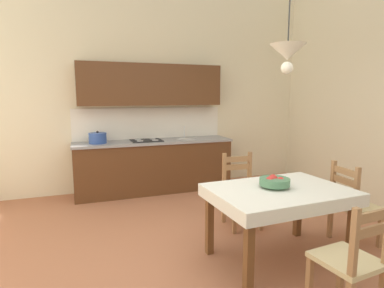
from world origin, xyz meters
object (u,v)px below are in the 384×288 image
at_px(fruit_bowl, 274,182).
at_px(dining_chair_camera_side, 352,261).
at_px(dining_table, 279,201).
at_px(dining_chair_window_side, 353,205).
at_px(dining_chair_kitchen_side, 241,192).
at_px(kitchen_cabinetry, 153,143).
at_px(pendant_lamp, 288,53).

bearing_deg(fruit_bowl, dining_chair_camera_side, -87.28).
bearing_deg(dining_table, dining_chair_window_side, 1.57).
xyz_separation_m(dining_table, dining_chair_kitchen_side, (0.08, 0.91, -0.18)).
relative_size(kitchen_cabinetry, dining_table, 1.95).
bearing_deg(dining_table, dining_chair_camera_side, -88.99).
bearing_deg(pendant_lamp, dining_chair_camera_side, -85.47).
xyz_separation_m(dining_chair_window_side, fruit_bowl, (-1.04, 0.02, 0.37)).
bearing_deg(fruit_bowl, dining_chair_kitchen_side, 82.67).
height_order(dining_chair_kitchen_side, pendant_lamp, pendant_lamp).
bearing_deg(pendant_lamp, fruit_bowl, 82.79).
bearing_deg(pendant_lamp, dining_chair_kitchen_side, 82.69).
xyz_separation_m(dining_chair_camera_side, dining_chair_kitchen_side, (0.07, 1.81, 0.00)).
distance_m(dining_table, dining_chair_window_side, 1.03).
xyz_separation_m(dining_chair_camera_side, pendant_lamp, (-0.06, 0.79, 1.60)).
distance_m(dining_chair_window_side, fruit_bowl, 1.11).
xyz_separation_m(kitchen_cabinetry, fruit_bowl, (0.58, -2.75, -0.04)).
xyz_separation_m(kitchen_cabinetry, dining_chair_window_side, (1.63, -2.77, -0.41)).
bearing_deg(fruit_bowl, kitchen_cabinetry, 101.96).
bearing_deg(dining_chair_kitchen_side, dining_chair_camera_side, -92.12).
relative_size(dining_chair_kitchen_side, pendant_lamp, 1.16).
bearing_deg(fruit_bowl, dining_chair_window_side, -1.02).
bearing_deg(dining_table, fruit_bowl, 121.84).
bearing_deg(kitchen_cabinetry, fruit_bowl, -78.04).
bearing_deg(dining_chair_window_side, pendant_lamp, -173.20).
xyz_separation_m(dining_chair_camera_side, fruit_bowl, (-0.04, 0.94, 0.37)).
relative_size(dining_table, fruit_bowl, 4.61).
relative_size(dining_chair_camera_side, fruit_bowl, 3.10).
height_order(dining_chair_camera_side, fruit_bowl, dining_chair_camera_side).
xyz_separation_m(dining_table, dining_chair_window_side, (1.01, 0.03, -0.18)).
bearing_deg(dining_table, pendant_lamp, -115.48).
distance_m(kitchen_cabinetry, dining_chair_kitchen_side, 2.05).
bearing_deg(dining_chair_camera_side, dining_chair_kitchen_side, 87.88).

